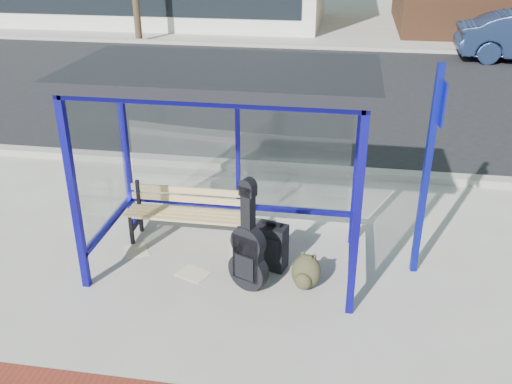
% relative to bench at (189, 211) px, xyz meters
% --- Properties ---
extents(ground, '(120.00, 120.00, 0.00)m').
position_rel_bench_xyz_m(ground, '(0.60, -0.46, -0.43)').
color(ground, '#B2ADA0').
rests_on(ground, ground).
extents(curb_near, '(60.00, 0.25, 0.12)m').
position_rel_bench_xyz_m(curb_near, '(0.60, 2.44, -0.37)').
color(curb_near, gray).
rests_on(curb_near, ground).
extents(street_asphalt, '(60.00, 10.00, 0.00)m').
position_rel_bench_xyz_m(street_asphalt, '(0.60, 7.54, -0.43)').
color(street_asphalt, black).
rests_on(street_asphalt, ground).
extents(curb_far, '(60.00, 0.25, 0.12)m').
position_rel_bench_xyz_m(curb_far, '(0.60, 12.64, -0.37)').
color(curb_far, gray).
rests_on(curb_far, ground).
extents(far_sidewalk, '(60.00, 4.00, 0.01)m').
position_rel_bench_xyz_m(far_sidewalk, '(0.60, 14.54, -0.42)').
color(far_sidewalk, '#B2ADA0').
rests_on(far_sidewalk, ground).
extents(bus_shelter, '(3.30, 1.80, 2.42)m').
position_rel_bench_xyz_m(bus_shelter, '(0.60, -0.38, 1.64)').
color(bus_shelter, '#0F0C86').
rests_on(bus_shelter, ground).
extents(bench, '(1.60, 0.40, 0.76)m').
position_rel_bench_xyz_m(bench, '(0.00, 0.00, 0.00)').
color(bench, black).
rests_on(bench, ground).
extents(guitar_bag, '(0.49, 0.32, 1.29)m').
position_rel_bench_xyz_m(guitar_bag, '(0.95, -0.95, 0.05)').
color(guitar_bag, black).
rests_on(guitar_bag, ground).
extents(suitcase, '(0.41, 0.32, 0.63)m').
position_rel_bench_xyz_m(suitcase, '(1.15, -0.49, -0.14)').
color(suitcase, black).
rests_on(suitcase, ground).
extents(backpack, '(0.38, 0.35, 0.41)m').
position_rel_bench_xyz_m(backpack, '(1.59, -0.83, -0.23)').
color(backpack, '#312F1B').
rests_on(backpack, ground).
extents(sign_post, '(0.12, 0.31, 2.51)m').
position_rel_bench_xyz_m(sign_post, '(2.86, -0.26, 0.98)').
color(sign_post, '#0D1392').
rests_on(sign_post, ground).
extents(newspaper_a, '(0.44, 0.40, 0.01)m').
position_rel_bench_xyz_m(newspaper_a, '(0.25, -0.78, -0.42)').
color(newspaper_a, white).
rests_on(newspaper_a, ground).
extents(newspaper_b, '(0.41, 0.44, 0.01)m').
position_rel_bench_xyz_m(newspaper_b, '(-0.61, -0.39, -0.43)').
color(newspaper_b, white).
rests_on(newspaper_b, ground).
extents(newspaper_c, '(0.41, 0.48, 0.01)m').
position_rel_bench_xyz_m(newspaper_c, '(0.74, -0.20, -0.42)').
color(newspaper_c, white).
rests_on(newspaper_c, ground).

